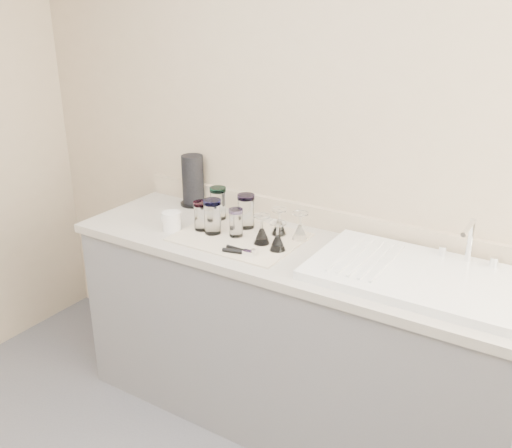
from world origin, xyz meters
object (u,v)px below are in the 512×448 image
Objects in this scene: tumbler_blue at (212,216)px; white_mug at (171,221)px; goblet_back_left at (279,226)px; sink_unit at (418,275)px; goblet_front_right at (278,241)px; paper_towel_roll at (193,181)px; tumbler_teal at (218,203)px; goblet_back_right at (300,230)px; tumbler_magenta at (201,216)px; goblet_front_left at (262,234)px; tumbler_lavender at (236,222)px; can_opener at (240,251)px; tumbler_purple at (246,211)px.

tumbler_blue is 0.21m from white_mug.
goblet_back_left is at bearing 29.05° from tumbler_blue.
sink_unit reaches higher than goblet_front_right.
white_mug is at bearing -174.19° from sink_unit.
goblet_back_left is 0.61m from paper_towel_roll.
tumbler_blue is 1.28× the size of goblet_front_right.
white_mug is (-0.11, -0.22, -0.04)m from tumbler_teal.
paper_towel_roll is (-0.33, 0.28, 0.04)m from tumbler_blue.
tumbler_magenta is at bearing -161.44° from goblet_back_right.
goblet_front_left is (-0.12, -0.13, 0.00)m from goblet_back_right.
tumbler_magenta reaches higher than tumbler_lavender.
tumbler_magenta is 0.18m from tumbler_lavender.
can_opener is at bearing -27.51° from tumbler_blue.
tumbler_teal is 1.22× the size of white_mug.
goblet_back_right is at bearing 2.64° from goblet_back_left.
sink_unit is 5.16× the size of tumbler_teal.
goblet_front_right is at bearing -173.88° from sink_unit.
tumbler_lavender is at bearing -29.88° from paper_towel_roll.
sink_unit is 0.83m from tumbler_lavender.
tumbler_purple reaches higher than tumbler_magenta.
paper_towel_roll is (-0.42, 0.14, 0.04)m from tumbler_purple.
sink_unit reaches higher than tumbler_purple.
goblet_front_right is 0.74m from paper_towel_roll.
tumbler_blue is 1.24× the size of white_mug.
sink_unit is 0.58m from goblet_back_right.
sink_unit reaches higher than goblet_front_left.
sink_unit is 0.94m from tumbler_blue.
paper_towel_roll is (-0.26, 0.27, 0.05)m from tumbler_magenta.
paper_towel_roll is (-0.70, 0.13, 0.08)m from goblet_back_right.
goblet_back_left is at bearing 117.82° from goblet_front_right.
sink_unit is at bearing 3.20° from goblet_front_left.
can_opener is (-0.04, -0.27, -0.03)m from goblet_back_left.
paper_towel_roll is at bearing 167.53° from goblet_back_left.
goblet_back_left is 0.51m from white_mug.
tumbler_teal is 1.25× the size of goblet_front_right.
tumbler_blue is (0.09, -0.16, 0.00)m from tumbler_teal.
tumbler_lavender is at bearing -154.32° from goblet_back_right.
paper_towel_roll is (-0.59, 0.13, 0.08)m from goblet_back_left.
can_opener is (-0.02, -0.14, -0.04)m from goblet_front_left.
tumbler_purple is 0.17m from tumbler_blue.
sink_unit is 6.69× the size of goblet_back_left.
sink_unit is 0.68m from goblet_back_left.
tumbler_purple is at bearing 99.50° from tumbler_lavender.
white_mug is (-0.31, -0.09, -0.03)m from tumbler_lavender.
tumbler_magenta reaches higher than can_opener.
tumbler_teal is 0.46m from goblet_back_right.
tumbler_blue is at bearing -157.64° from goblet_back_right.
goblet_back_left is at bearing 84.15° from goblet_front_left.
paper_towel_roll reaches higher than goblet_front_left.
tumbler_blue is at bearing -62.51° from tumbler_teal.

